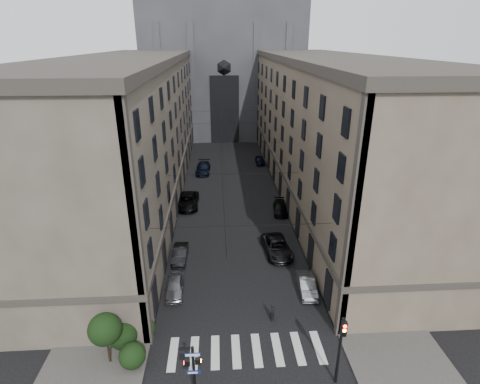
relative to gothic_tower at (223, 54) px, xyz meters
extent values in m
cube|color=#383533|center=(-10.50, -38.96, -17.72)|extent=(7.00, 80.00, 0.15)
cube|color=#383533|center=(10.50, -38.96, -17.72)|extent=(7.00, 80.00, 0.15)
cube|color=beige|center=(0.00, -69.96, -17.79)|extent=(11.00, 3.20, 0.01)
cube|color=#4A4539|center=(-13.50, -38.96, -8.80)|extent=(13.00, 60.00, 18.00)
cube|color=#38332D|center=(-13.50, -38.96, 0.60)|extent=(13.60, 60.60, 0.90)
cube|color=#38332D|center=(-13.50, -38.96, -13.60)|extent=(13.40, 60.30, 0.50)
cube|color=brown|center=(13.50, -38.96, -8.80)|extent=(13.00, 60.00, 18.00)
cube|color=#38332D|center=(13.50, -38.96, 0.60)|extent=(13.60, 60.60, 0.90)
cube|color=#38332D|center=(13.50, -38.96, -13.60)|extent=(13.40, 60.30, 0.50)
cube|color=#2D2D33|center=(0.00, 0.04, -2.80)|extent=(34.00, 22.00, 30.00)
cube|color=black|center=(0.00, -11.01, -10.80)|extent=(6.00, 0.30, 14.00)
cylinder|color=black|center=(-3.50, -73.46, -15.80)|extent=(0.18, 0.18, 4.00)
cube|color=orange|center=(-3.22, -73.46, -14.90)|extent=(0.34, 0.24, 0.38)
cube|color=#FF0C07|center=(-3.88, -73.36, -15.10)|extent=(0.34, 0.24, 0.38)
cube|color=navy|center=(-3.50, -73.59, -14.25)|extent=(0.95, 0.05, 0.24)
cube|color=navy|center=(-3.50, -73.59, -15.65)|extent=(0.85, 0.05, 0.27)
cylinder|color=black|center=(5.60, -72.96, -15.20)|extent=(0.20, 0.20, 5.20)
cube|color=black|center=(5.60, -73.18, -13.20)|extent=(0.34, 0.30, 1.00)
cylinder|color=#FF0C07|center=(5.60, -73.34, -12.88)|extent=(0.22, 0.05, 0.22)
cylinder|color=orange|center=(5.60, -73.34, -13.20)|extent=(0.22, 0.05, 0.22)
cylinder|color=black|center=(5.60, -73.34, -13.52)|extent=(0.22, 0.05, 0.22)
sphere|color=black|center=(-7.80, -70.96, -16.75)|extent=(1.80, 1.80, 1.80)
sphere|color=black|center=(-8.80, -69.16, -16.65)|extent=(2.00, 2.00, 2.00)
sphere|color=black|center=(-7.40, -68.16, -16.95)|extent=(1.40, 1.40, 1.40)
cylinder|color=black|center=(-9.50, -70.46, -16.45)|extent=(0.16, 0.16, 2.40)
sphere|color=black|center=(-9.50, -70.46, -14.85)|extent=(2.20, 2.20, 2.20)
cylinder|color=black|center=(0.00, -64.96, -10.30)|extent=(14.00, 0.03, 0.03)
cylinder|color=black|center=(0.00, -52.96, -10.30)|extent=(14.00, 0.03, 0.03)
cylinder|color=black|center=(0.00, -39.96, -10.30)|extent=(14.00, 0.03, 0.03)
cylinder|color=black|center=(0.00, -26.96, -10.30)|extent=(14.00, 0.03, 0.03)
cylinder|color=black|center=(0.00, -14.96, -10.30)|extent=(14.00, 0.03, 0.03)
cylinder|color=black|center=(-1.30, -38.96, -10.70)|extent=(0.03, 60.00, 0.03)
cylinder|color=black|center=(1.30, -38.96, -10.70)|extent=(0.03, 60.00, 0.03)
imported|color=slate|center=(-5.78, -62.90, -17.13)|extent=(1.74, 3.97, 1.33)
imported|color=black|center=(-5.77, -57.57, -17.14)|extent=(1.49, 4.05, 1.32)
imported|color=black|center=(-5.83, -44.43, -16.98)|extent=(2.73, 5.87, 1.63)
imported|color=black|center=(-4.20, -30.70, -16.99)|extent=(2.52, 5.66, 1.61)
imported|color=gray|center=(5.86, -63.47, -17.15)|extent=(1.56, 4.01, 1.30)
imported|color=black|center=(4.20, -56.98, -17.03)|extent=(3.07, 5.74, 1.53)
imported|color=black|center=(6.20, -47.02, -17.15)|extent=(2.25, 4.60, 1.29)
imported|color=black|center=(5.85, -26.45, -17.15)|extent=(1.59, 3.85, 1.31)
imported|color=black|center=(2.32, -66.96, -17.01)|extent=(0.54, 0.67, 1.58)
camera|label=1|loc=(-1.76, -90.50, 2.96)|focal=28.00mm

